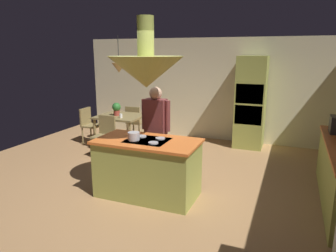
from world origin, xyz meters
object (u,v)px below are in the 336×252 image
(potted_plant_on_table, at_px, (117,108))
(chair_by_back_wall, at_px, (135,120))
(chair_facing_island, at_px, (105,133))
(chair_at_corner, at_px, (89,123))
(kitchen_island, at_px, (148,168))
(oven_tower, at_px, (250,103))
(dining_table, at_px, (121,120))
(cooking_pot_on_cooktop, at_px, (134,136))
(cup_on_table, at_px, (121,116))
(person_at_island, at_px, (156,127))

(potted_plant_on_table, bearing_deg, chair_by_back_wall, 83.24)
(chair_facing_island, height_order, chair_at_corner, same)
(kitchen_island, height_order, chair_at_corner, kitchen_island)
(oven_tower, xyz_separation_m, dining_table, (-2.80, -1.14, -0.40))
(dining_table, relative_size, cooking_pot_on_cooktop, 5.74)
(cup_on_table, bearing_deg, dining_table, 122.12)
(kitchen_island, relative_size, chair_by_back_wall, 1.82)
(kitchen_island, bearing_deg, chair_by_back_wall, 121.41)
(kitchen_island, height_order, cup_on_table, kitchen_island)
(cooking_pot_on_cooktop, bearing_deg, kitchen_island, 39.09)
(oven_tower, bearing_deg, chair_at_corner, -162.81)
(dining_table, height_order, cooking_pot_on_cooktop, cooking_pot_on_cooktop)
(oven_tower, height_order, chair_by_back_wall, oven_tower)
(kitchen_island, distance_m, chair_facing_island, 2.21)
(chair_by_back_wall, height_order, cooking_pot_on_cooktop, cooking_pot_on_cooktop)
(chair_facing_island, height_order, chair_by_back_wall, same)
(potted_plant_on_table, bearing_deg, cup_on_table, -41.45)
(dining_table, distance_m, chair_at_corner, 0.91)
(dining_table, distance_m, person_at_island, 2.10)
(kitchen_island, xyz_separation_m, cup_on_table, (-1.55, 1.87, 0.35))
(kitchen_island, height_order, chair_by_back_wall, kitchen_island)
(chair_by_back_wall, bearing_deg, kitchen_island, 121.41)
(cup_on_table, xyz_separation_m, cooking_pot_on_cooktop, (1.39, -2.00, 0.18))
(kitchen_island, relative_size, cup_on_table, 17.61)
(person_at_island, xyz_separation_m, chair_by_back_wall, (-1.53, 2.09, -0.43))
(chair_at_corner, xyz_separation_m, cooking_pot_on_cooktop, (2.44, -2.23, 0.48))
(cup_on_table, bearing_deg, kitchen_island, -50.24)
(chair_at_corner, height_order, cooking_pot_on_cooktop, cooking_pot_on_cooktop)
(person_at_island, bearing_deg, cup_on_table, 139.81)
(dining_table, xyz_separation_m, person_at_island, (1.53, -1.41, 0.28))
(kitchen_island, xyz_separation_m, chair_facing_island, (-1.70, 1.42, 0.05))
(kitchen_island, xyz_separation_m, chair_at_corner, (-2.60, 2.10, 0.05))
(oven_tower, distance_m, person_at_island, 2.85)
(chair_by_back_wall, bearing_deg, cup_on_table, 99.02)
(kitchen_island, xyz_separation_m, chair_by_back_wall, (-1.70, 2.78, 0.05))
(chair_facing_island, xyz_separation_m, chair_by_back_wall, (0.00, 1.37, 0.00))
(oven_tower, xyz_separation_m, person_at_island, (-1.27, -2.55, -0.13))
(dining_table, relative_size, chair_by_back_wall, 1.19)
(chair_facing_island, height_order, potted_plant_on_table, potted_plant_on_table)
(kitchen_island, xyz_separation_m, cooking_pot_on_cooktop, (-0.16, -0.13, 0.53))
(oven_tower, relative_size, cup_on_table, 23.60)
(chair_facing_island, bearing_deg, kitchen_island, -39.78)
(person_at_island, relative_size, chair_by_back_wall, 1.88)
(person_at_island, height_order, chair_by_back_wall, person_at_island)
(chair_facing_island, xyz_separation_m, chair_at_corner, (-0.90, 0.68, 0.00))
(chair_facing_island, bearing_deg, person_at_island, -25.16)
(potted_plant_on_table, distance_m, cooking_pot_on_cooktop, 2.74)
(person_at_island, bearing_deg, oven_tower, 63.59)
(dining_table, xyz_separation_m, chair_facing_island, (0.00, -0.68, -0.16))
(chair_facing_island, xyz_separation_m, cup_on_table, (0.15, 0.45, 0.30))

